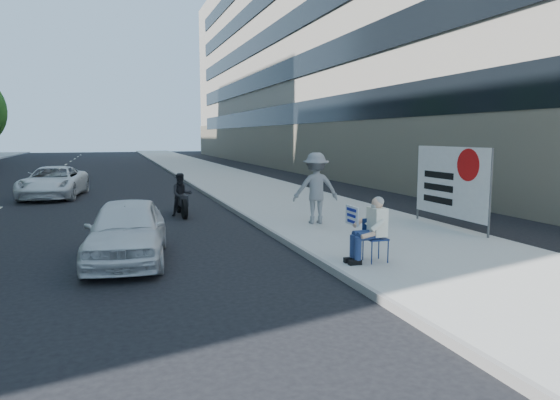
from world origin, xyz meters
name	(u,v)px	position (x,y,z in m)	size (l,w,h in m)	color
ground	(320,338)	(0.00, 0.00, 0.00)	(160.00, 160.00, 0.00)	black
near_sidewalk	(241,184)	(4.00, 20.00, 0.07)	(5.00, 120.00, 0.15)	#A1A097
near_building	(358,45)	(17.00, 32.00, 10.00)	(14.00, 70.00, 20.00)	gray
seated_protester	(370,226)	(2.29, 2.85, 0.87)	(0.83, 1.11, 1.31)	#11214D
jogger	(316,188)	(2.97, 7.27, 1.16)	(1.30, 0.75, 2.02)	gray
protest_banner	(451,182)	(6.18, 5.49, 1.40)	(0.08, 3.06, 2.20)	#4C4C4C
white_sedan_near	(127,230)	(-2.25, 5.12, 0.66)	(1.56, 3.87, 1.32)	silver
white_sedan_far	(54,182)	(-4.90, 17.56, 0.67)	(2.21, 4.79, 1.33)	white
motorcycle	(181,197)	(-0.37, 10.75, 0.64)	(0.72, 2.04, 1.42)	black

